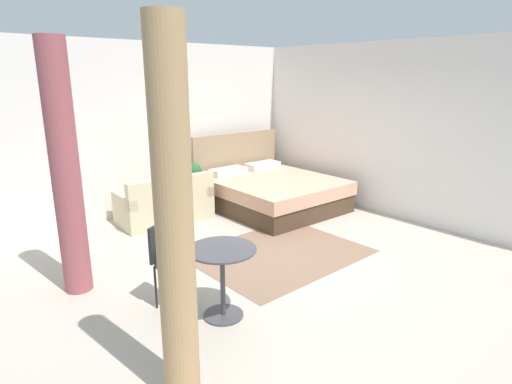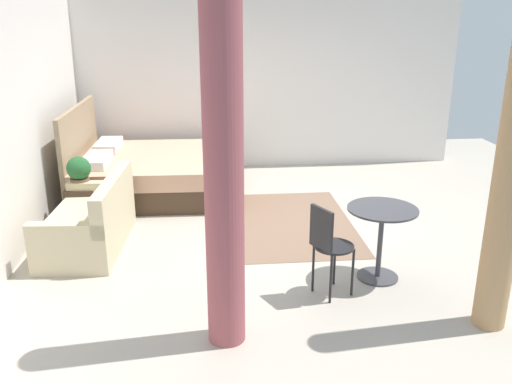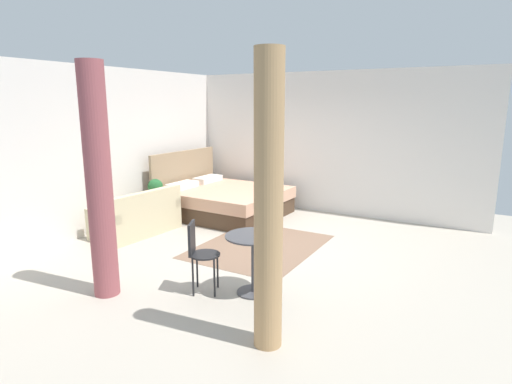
{
  "view_description": "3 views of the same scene",
  "coord_description": "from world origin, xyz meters",
  "px_view_note": "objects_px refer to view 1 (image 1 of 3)",
  "views": [
    {
      "loc": [
        -3.81,
        -3.72,
        2.36
      ],
      "look_at": [
        -0.35,
        0.24,
        0.92
      ],
      "focal_mm": 30.06,
      "sensor_mm": 36.0,
      "label": 1
    },
    {
      "loc": [
        -6.2,
        1.06,
        2.54
      ],
      "look_at": [
        -0.35,
        0.49,
        0.54
      ],
      "focal_mm": 38.06,
      "sensor_mm": 36.0,
      "label": 2
    },
    {
      "loc": [
        -5.65,
        -3.0,
        2.28
      ],
      "look_at": [
        -0.14,
        0.14,
        0.93
      ],
      "focal_mm": 29.55,
      "sensor_mm": 36.0,
      "label": 3
    }
  ],
  "objects_px": {
    "cafe_chair_near_window": "(166,256)",
    "nightstand": "(200,196)",
    "couch": "(166,206)",
    "potted_plant": "(194,173)",
    "bed": "(270,191)",
    "balcony_table": "(222,269)"
  },
  "relations": [
    {
      "from": "couch",
      "to": "balcony_table",
      "type": "xyz_separation_m",
      "value": [
        -1.04,
        -2.95,
        0.24
      ]
    },
    {
      "from": "potted_plant",
      "to": "cafe_chair_near_window",
      "type": "height_order",
      "value": "cafe_chair_near_window"
    },
    {
      "from": "potted_plant",
      "to": "nightstand",
      "type": "bearing_deg",
      "value": 2.97
    },
    {
      "from": "couch",
      "to": "cafe_chair_near_window",
      "type": "distance_m",
      "value": 2.72
    },
    {
      "from": "couch",
      "to": "potted_plant",
      "type": "xyz_separation_m",
      "value": [
        0.74,
        0.24,
        0.39
      ]
    },
    {
      "from": "nightstand",
      "to": "balcony_table",
      "type": "bearing_deg",
      "value": -120.34
    },
    {
      "from": "cafe_chair_near_window",
      "to": "nightstand",
      "type": "bearing_deg",
      "value": 50.31
    },
    {
      "from": "balcony_table",
      "to": "nightstand",
      "type": "bearing_deg",
      "value": 59.66
    },
    {
      "from": "balcony_table",
      "to": "cafe_chair_near_window",
      "type": "relative_size",
      "value": 0.83
    },
    {
      "from": "balcony_table",
      "to": "cafe_chair_near_window",
      "type": "distance_m",
      "value": 0.66
    },
    {
      "from": "potted_plant",
      "to": "balcony_table",
      "type": "distance_m",
      "value": 3.65
    },
    {
      "from": "balcony_table",
      "to": "bed",
      "type": "bearing_deg",
      "value": 39.63
    },
    {
      "from": "bed",
      "to": "potted_plant",
      "type": "relative_size",
      "value": 5.85
    },
    {
      "from": "nightstand",
      "to": "balcony_table",
      "type": "xyz_separation_m",
      "value": [
        -1.87,
        -3.2,
        0.28
      ]
    },
    {
      "from": "nightstand",
      "to": "cafe_chair_near_window",
      "type": "bearing_deg",
      "value": -129.69
    },
    {
      "from": "couch",
      "to": "cafe_chair_near_window",
      "type": "height_order",
      "value": "cafe_chair_near_window"
    },
    {
      "from": "nightstand",
      "to": "potted_plant",
      "type": "xyz_separation_m",
      "value": [
        -0.1,
        -0.01,
        0.44
      ]
    },
    {
      "from": "couch",
      "to": "potted_plant",
      "type": "bearing_deg",
      "value": 18.25
    },
    {
      "from": "couch",
      "to": "nightstand",
      "type": "distance_m",
      "value": 0.87
    },
    {
      "from": "couch",
      "to": "cafe_chair_near_window",
      "type": "relative_size",
      "value": 1.73
    },
    {
      "from": "bed",
      "to": "potted_plant",
      "type": "xyz_separation_m",
      "value": [
        -1.11,
        0.81,
        0.36
      ]
    },
    {
      "from": "bed",
      "to": "couch",
      "type": "relative_size",
      "value": 1.51
    }
  ]
}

